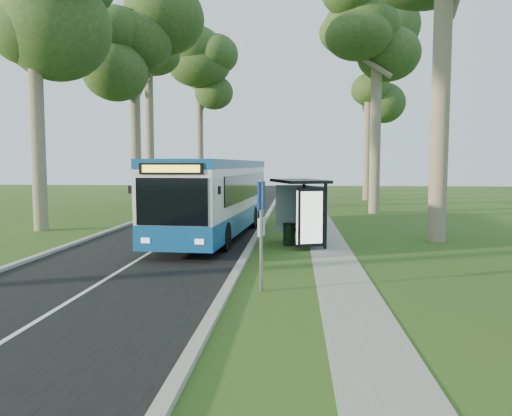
# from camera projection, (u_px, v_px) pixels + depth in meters

# --- Properties ---
(ground) EXTENTS (120.00, 120.00, 0.00)m
(ground) POSITION_uv_depth(u_px,v_px,m) (239.00, 268.00, 15.22)
(ground) COLOR #2F4F18
(ground) RESTS_ON ground
(road) EXTENTS (7.00, 100.00, 0.02)m
(road) POSITION_uv_depth(u_px,v_px,m) (193.00, 227.00, 25.42)
(road) COLOR black
(road) RESTS_ON ground
(kerb_east) EXTENTS (0.25, 100.00, 0.12)m
(kerb_east) POSITION_uv_depth(u_px,v_px,m) (262.00, 226.00, 25.14)
(kerb_east) COLOR #9E9B93
(kerb_east) RESTS_ON ground
(kerb_west) EXTENTS (0.25, 100.00, 0.12)m
(kerb_west) POSITION_uv_depth(u_px,v_px,m) (126.00, 225.00, 25.69)
(kerb_west) COLOR #9E9B93
(kerb_west) RESTS_ON ground
(centre_line) EXTENTS (0.12, 100.00, 0.00)m
(centre_line) POSITION_uv_depth(u_px,v_px,m) (193.00, 226.00, 25.42)
(centre_line) COLOR white
(centre_line) RESTS_ON road
(footpath) EXTENTS (1.50, 100.00, 0.02)m
(footpath) POSITION_uv_depth(u_px,v_px,m) (321.00, 228.00, 24.91)
(footpath) COLOR gray
(footpath) RESTS_ON ground
(bus) EXTENTS (3.49, 12.78, 3.35)m
(bus) POSITION_uv_depth(u_px,v_px,m) (216.00, 197.00, 21.99)
(bus) COLOR silver
(bus) RESTS_ON ground
(bus_stop_sign) EXTENTS (0.17, 0.38, 2.79)m
(bus_stop_sign) POSITION_uv_depth(u_px,v_px,m) (261.00, 223.00, 12.34)
(bus_stop_sign) COLOR gray
(bus_stop_sign) RESTS_ON ground
(bus_shelter) EXTENTS (2.46, 3.35, 2.58)m
(bus_shelter) POSITION_uv_depth(u_px,v_px,m) (303.00, 200.00, 19.16)
(bus_shelter) COLOR black
(bus_shelter) RESTS_ON ground
(litter_bin) EXTENTS (0.50, 0.50, 0.88)m
(litter_bin) POSITION_uv_depth(u_px,v_px,m) (289.00, 234.00, 19.54)
(litter_bin) COLOR black
(litter_bin) RESTS_ON ground
(car_white) EXTENTS (1.91, 4.52, 1.53)m
(car_white) POSITION_uv_depth(u_px,v_px,m) (184.00, 191.00, 44.74)
(car_white) COLOR silver
(car_white) RESTS_ON ground
(car_silver) EXTENTS (2.70, 5.27, 1.65)m
(car_silver) POSITION_uv_depth(u_px,v_px,m) (194.00, 189.00, 47.39)
(car_silver) COLOR #B5B8BD
(car_silver) RESTS_ON ground
(tree_west_c) EXTENTS (5.20, 5.20, 14.93)m
(tree_west_c) POSITION_uv_depth(u_px,v_px,m) (134.00, 44.00, 32.84)
(tree_west_c) COLOR #7A6B56
(tree_west_c) RESTS_ON ground
(tree_west_d) EXTENTS (5.20, 5.20, 17.28)m
(tree_west_d) POSITION_uv_depth(u_px,v_px,m) (148.00, 52.00, 42.78)
(tree_west_d) COLOR #7A6B56
(tree_west_d) RESTS_ON ground
(tree_west_e) EXTENTS (5.20, 5.20, 16.83)m
(tree_west_e) POSITION_uv_depth(u_px,v_px,m) (199.00, 76.00, 52.54)
(tree_west_e) COLOR #7A6B56
(tree_west_e) RESTS_ON ground
(tree_east_c) EXTENTS (5.20, 5.20, 16.10)m
(tree_east_c) POSITION_uv_depth(u_px,v_px,m) (378.00, 26.00, 31.52)
(tree_east_c) COLOR #7A6B56
(tree_east_c) RESTS_ON ground
(tree_east_d) EXTENTS (5.20, 5.20, 14.71)m
(tree_east_d) POSITION_uv_depth(u_px,v_px,m) (369.00, 75.00, 43.43)
(tree_east_d) COLOR #7A6B56
(tree_east_d) RESTS_ON ground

